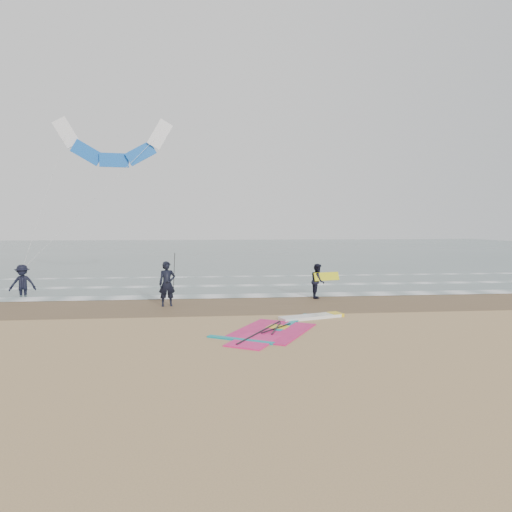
{
  "coord_description": "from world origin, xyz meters",
  "views": [
    {
      "loc": [
        -2.23,
        -13.82,
        3.53
      ],
      "look_at": [
        -0.3,
        5.0,
        2.2
      ],
      "focal_mm": 32.0,
      "sensor_mm": 36.0,
      "label": 1
    }
  ],
  "objects": [
    {
      "name": "ground",
      "position": [
        0.0,
        0.0,
        0.0
      ],
      "size": [
        120.0,
        120.0,
        0.0
      ],
      "primitive_type": "plane",
      "color": "tan",
      "rests_on": "ground"
    },
    {
      "name": "sea_water",
      "position": [
        0.0,
        48.0,
        0.01
      ],
      "size": [
        120.0,
        80.0,
        0.02
      ],
      "primitive_type": "cube",
      "color": "#47605E",
      "rests_on": "ground"
    },
    {
      "name": "wet_sand_band",
      "position": [
        0.0,
        6.0,
        0.0
      ],
      "size": [
        120.0,
        5.0,
        0.01
      ],
      "primitive_type": "cube",
      "color": "brown",
      "rests_on": "ground"
    },
    {
      "name": "foam_waterline",
      "position": [
        0.0,
        10.44,
        0.03
      ],
      "size": [
        120.0,
        9.15,
        0.02
      ],
      "color": "white",
      "rests_on": "ground"
    },
    {
      "name": "windsurf_rig",
      "position": [
        0.29,
        1.31,
        0.03
      ],
      "size": [
        5.19,
        4.92,
        0.12
      ],
      "color": "white",
      "rests_on": "ground"
    },
    {
      "name": "person_standing",
      "position": [
        -4.05,
        5.87,
        0.97
      ],
      "size": [
        0.79,
        0.6,
        1.94
      ],
      "primitive_type": "imported",
      "rotation": [
        0.0,
        0.0,
        0.22
      ],
      "color": "black",
      "rests_on": "ground"
    },
    {
      "name": "person_walking",
      "position": [
        2.89,
        7.3,
        0.83
      ],
      "size": [
        0.79,
        0.93,
        1.65
      ],
      "primitive_type": "imported",
      "rotation": [
        0.0,
        0.0,
        1.34
      ],
      "color": "black",
      "rests_on": "ground"
    },
    {
      "name": "person_wading",
      "position": [
        -11.4,
        9.5,
        0.94
      ],
      "size": [
        1.33,
        0.91,
        1.89
      ],
      "primitive_type": "imported",
      "rotation": [
        0.0,
        0.0,
        0.18
      ],
      "color": "black",
      "rests_on": "ground"
    },
    {
      "name": "held_pole",
      "position": [
        -3.75,
        5.87,
        1.42
      ],
      "size": [
        0.17,
        0.86,
        1.82
      ],
      "color": "black",
      "rests_on": "ground"
    },
    {
      "name": "carried_kiteboard",
      "position": [
        3.29,
        7.2,
        1.05
      ],
      "size": [
        1.3,
        0.51,
        0.39
      ],
      "color": "yellow",
      "rests_on": "ground"
    },
    {
      "name": "surf_kite",
      "position": [
        -7.33,
        11.72,
        7.67
      ],
      "size": [
        7.26,
        2.41,
        7.96
      ],
      "color": "white",
      "rests_on": "ground"
    }
  ]
}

